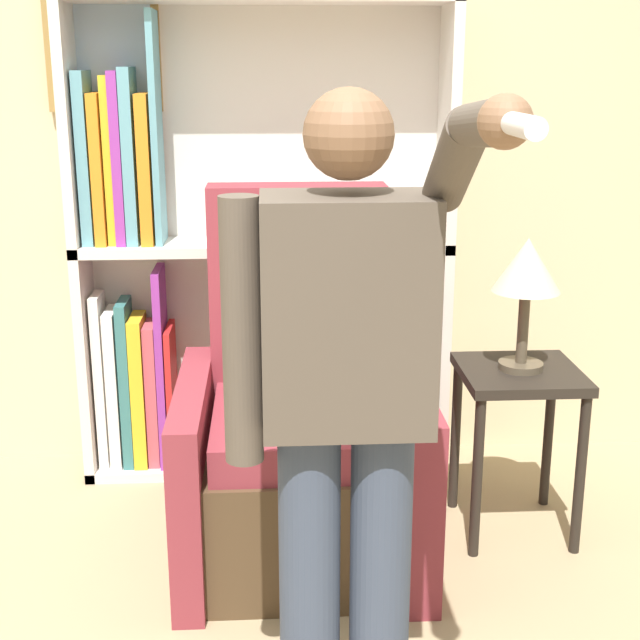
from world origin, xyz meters
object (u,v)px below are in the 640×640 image
Objects in this scene: bookcase at (216,257)px; side_table at (518,401)px; person_standing at (346,399)px; table_lamp at (527,273)px; armchair at (301,445)px.

side_table is (1.08, -0.61, -0.40)m from bookcase.
bookcase is at bearing 103.50° from person_standing.
person_standing is 3.44× the size of table_lamp.
side_table is at bearing 5.48° from armchair.
person_standing reaches higher than table_lamp.
person_standing is at bearing -125.32° from table_lamp.
side_table is (0.77, 0.07, 0.11)m from armchair.
bookcase is 1.30m from side_table.
armchair reaches higher than side_table.
armchair is (0.31, -0.68, -0.52)m from bookcase.
person_standing reaches higher than armchair.
person_standing is at bearing -125.32° from side_table.
armchair is 2.01× the size of side_table.
side_table is at bearing -153.43° from table_lamp.
side_table is 0.47m from table_lamp.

